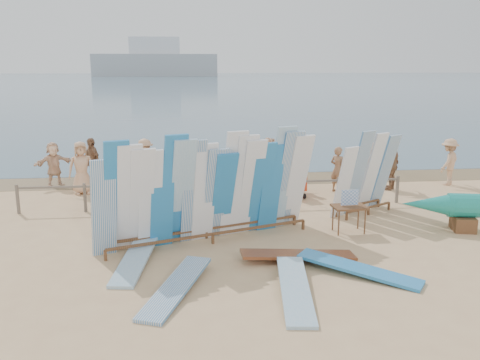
{
  "coord_description": "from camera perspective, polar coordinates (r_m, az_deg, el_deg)",
  "views": [
    {
      "loc": [
        -0.8,
        -12.53,
        4.47
      ],
      "look_at": [
        0.7,
        1.92,
        1.14
      ],
      "focal_mm": 38.0,
      "sensor_mm": 36.0,
      "label": 1
    }
  ],
  "objects": [
    {
      "name": "side_surfboard_rack",
      "position": [
        15.77,
        13.91,
        0.47
      ],
      "size": [
        2.32,
        1.69,
        2.6
      ],
      "rotation": [
        0.0,
        0.0,
        0.51
      ],
      "color": "brown",
      "rests_on": "ground"
    },
    {
      "name": "beachgoer_0",
      "position": [
        18.58,
        -17.38,
        1.32
      ],
      "size": [
        0.98,
        0.64,
        1.85
      ],
      "primitive_type": "imported",
      "rotation": [
        0.0,
        0.0,
        0.25
      ],
      "color": "tan",
      "rests_on": "ground"
    },
    {
      "name": "flat_board_e",
      "position": [
        10.49,
        -7.17,
        -12.41
      ],
      "size": [
        1.51,
        2.72,
        0.25
      ],
      "primitive_type": "cube",
      "rotation": [
        0.07,
        0.0,
        -0.37
      ],
      "color": "silver",
      "rests_on": "ground"
    },
    {
      "name": "distant_ship",
      "position": [
        192.86,
        -9.5,
        12.97
      ],
      "size": [
        45.0,
        8.0,
        14.0
      ],
      "color": "#999EA3",
      "rests_on": "ocean"
    },
    {
      "name": "beachgoer_extra_1",
      "position": [
        19.91,
        -16.28,
        2.03
      ],
      "size": [
        1.01,
        1.1,
        1.79
      ],
      "primitive_type": "imported",
      "rotation": [
        0.0,
        0.0,
        5.39
      ],
      "color": "#8C6042",
      "rests_on": "ground"
    },
    {
      "name": "beachgoer_9",
      "position": [
        19.42,
        14.7,
        1.68
      ],
      "size": [
        0.87,
        1.16,
        1.67
      ],
      "primitive_type": "imported",
      "rotation": [
        0.0,
        0.0,
        5.17
      ],
      "color": "tan",
      "rests_on": "ground"
    },
    {
      "name": "beachgoer_extra_0",
      "position": [
        20.61,
        22.41,
        1.9
      ],
      "size": [
        1.16,
        1.11,
        1.76
      ],
      "primitive_type": "imported",
      "rotation": [
        0.0,
        0.0,
        3.87
      ],
      "color": "tan",
      "rests_on": "ground"
    },
    {
      "name": "beach_chair_left",
      "position": [
        17.34,
        1.02,
        -1.26
      ],
      "size": [
        0.55,
        0.57,
        0.78
      ],
      "rotation": [
        0.0,
        0.0,
        -0.13
      ],
      "color": "red",
      "rests_on": "ground"
    },
    {
      "name": "stroller",
      "position": [
        17.46,
        6.27,
        -0.5
      ],
      "size": [
        0.73,
        0.91,
        1.11
      ],
      "rotation": [
        0.0,
        0.0,
        0.23
      ],
      "color": "red",
      "rests_on": "ground"
    },
    {
      "name": "flat_board_a",
      "position": [
        12.01,
        -11.61,
        -9.22
      ],
      "size": [
        0.94,
        2.75,
        0.26
      ],
      "primitive_type": "cube",
      "rotation": [
        0.07,
        0.0,
        -0.14
      ],
      "color": "#80AFCC",
      "rests_on": "ground"
    },
    {
      "name": "beachgoer_3",
      "position": [
        19.59,
        -10.59,
        2.07
      ],
      "size": [
        0.75,
        1.2,
        1.73
      ],
      "primitive_type": "imported",
      "rotation": [
        0.0,
        0.0,
        4.99
      ],
      "color": "tan",
      "rests_on": "ground"
    },
    {
      "name": "beachgoer_2",
      "position": [
        16.6,
        -10.65,
        -0.02
      ],
      "size": [
        0.7,
        0.88,
        1.64
      ],
      "primitive_type": "imported",
      "rotation": [
        0.0,
        0.0,
        5.18
      ],
      "color": "beige",
      "rests_on": "ground"
    },
    {
      "name": "beachgoer_8",
      "position": [
        18.31,
        6.02,
        1.29
      ],
      "size": [
        0.87,
        0.7,
        1.61
      ],
      "primitive_type": "imported",
      "rotation": [
        0.0,
        0.0,
        0.49
      ],
      "color": "beige",
      "rests_on": "ground"
    },
    {
      "name": "beachgoer_6",
      "position": [
        17.46,
        -1.77,
        0.75
      ],
      "size": [
        0.71,
        0.86,
        1.59
      ],
      "primitive_type": "imported",
      "rotation": [
        0.0,
        0.0,
        4.19
      ],
      "color": "tan",
      "rests_on": "ground"
    },
    {
      "name": "fence",
      "position": [
        16.02,
        -2.88,
        -0.97
      ],
      "size": [
        12.08,
        0.08,
        0.9
      ],
      "color": "#6F6254",
      "rests_on": "ground"
    },
    {
      "name": "ocean",
      "position": [
        140.61,
        -5.7,
        11.01
      ],
      "size": [
        320.0,
        240.0,
        0.02
      ],
      "primitive_type": "cube",
      "color": "#3F5C71",
      "rests_on": "ground"
    },
    {
      "name": "beachgoer_1",
      "position": [
        17.94,
        -12.97,
        0.93
      ],
      "size": [
        0.65,
        0.39,
        1.7
      ],
      "primitive_type": "imported",
      "rotation": [
        0.0,
        0.0,
        3.22
      ],
      "color": "#8C6042",
      "rests_on": "ground"
    },
    {
      "name": "wet_sand_strip",
      "position": [
        20.25,
        -3.51,
        0.13
      ],
      "size": [
        40.0,
        2.6,
        0.01
      ],
      "primitive_type": "cube",
      "color": "olive",
      "rests_on": "ground"
    },
    {
      "name": "beachgoer_10",
      "position": [
        19.11,
        16.67,
        1.64
      ],
      "size": [
        1.07,
        1.1,
        1.83
      ],
      "primitive_type": "imported",
      "rotation": [
        0.0,
        0.0,
        3.96
      ],
      "color": "#8C6042",
      "rests_on": "ground"
    },
    {
      "name": "ground",
      "position": [
        13.33,
        -2.14,
        -6.69
      ],
      "size": [
        160.0,
        160.0,
        0.0
      ],
      "primitive_type": "plane",
      "color": "tan",
      "rests_on": "ground"
    },
    {
      "name": "flat_board_c",
      "position": [
        12.08,
        6.56,
        -8.89
      ],
      "size": [
        2.72,
        0.68,
        0.26
      ],
      "primitive_type": "cube",
      "rotation": [
        0.07,
        0.0,
        1.61
      ],
      "color": "brown",
      "rests_on": "ground"
    },
    {
      "name": "beachgoer_4",
      "position": [
        17.45,
        -6.44,
        1.03
      ],
      "size": [
        0.69,
        1.14,
        1.81
      ],
      "primitive_type": "imported",
      "rotation": [
        0.0,
        0.0,
        4.48
      ],
      "color": "#8C6042",
      "rests_on": "ground"
    },
    {
      "name": "vendor_table",
      "position": [
        14.07,
        12.12,
        -4.22
      ],
      "size": [
        0.93,
        0.68,
        1.19
      ],
      "rotation": [
        0.0,
        0.0,
        0.06
      ],
      "color": "brown",
      "rests_on": "ground"
    },
    {
      "name": "beachgoer_5",
      "position": [
        18.86,
        3.25,
        2.03
      ],
      "size": [
        0.81,
        1.77,
        1.84
      ],
      "primitive_type": "imported",
      "rotation": [
        0.0,
        0.0,
        1.41
      ],
      "color": "beige",
      "rests_on": "ground"
    },
    {
      "name": "flat_board_b",
      "position": [
        10.35,
        6.19,
        -12.76
      ],
      "size": [
        0.86,
        2.74,
        0.28
      ],
      "primitive_type": "cube",
      "rotation": [
        0.08,
        0.0,
        -0.11
      ],
      "color": "#80AFCC",
      "rests_on": "ground"
    },
    {
      "name": "beachgoer_11",
      "position": [
        20.16,
        -20.17,
        1.69
      ],
      "size": [
        1.57,
        1.21,
        1.65
      ],
      "primitive_type": "imported",
      "rotation": [
        0.0,
        0.0,
        0.54
      ],
      "color": "beige",
      "rests_on": "ground"
    },
    {
      "name": "beach_chair_right",
      "position": [
        16.86,
        0.3,
        -1.54
      ],
      "size": [
        0.77,
        0.78,
        0.91
      ],
      "rotation": [
        0.0,
        0.0,
        0.44
      ],
      "color": "red",
      "rests_on": "ground"
    },
    {
      "name": "main_surfboard_rack",
      "position": [
        12.86,
        -3.47,
        -1.36
      ],
      "size": [
        5.69,
        2.62,
        2.91
      ],
      "rotation": [
        0.0,
        0.0,
        0.34
      ],
      "color": "brown",
      "rests_on": "ground"
    },
    {
      "name": "beachgoer_7",
      "position": [
        18.34,
        10.92,
        1.18
      ],
      "size": [
        0.63,
        0.67,
        1.64
      ],
      "primitive_type": "imported",
      "rotation": [
        0.0,
        0.0,
        2.27
      ],
      "color": "#8C6042",
      "rests_on": "ground"
    },
    {
      "name": "flat_board_d",
      "position": [
        11.5,
        13.15,
        -10.33
      ],
      "size": [
        2.5,
        2.06,
        0.28
      ],
      "primitive_type": "cube",
      "rotation": [
        0.08,
        0.0,
        0.93
      ],
      "color": "#2579BB",
      "rests_on": "ground"
    }
  ]
}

